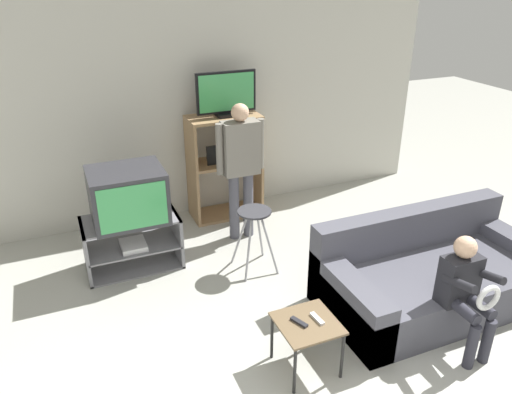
% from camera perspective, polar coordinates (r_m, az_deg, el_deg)
% --- Properties ---
extents(wall_back, '(6.40, 0.06, 2.60)m').
position_cam_1_polar(wall_back, '(5.77, -9.14, 10.09)').
color(wall_back, beige).
rests_on(wall_back, ground_plane).
extents(tv_stand, '(0.92, 0.50, 0.53)m').
position_cam_1_polar(tv_stand, '(5.09, -13.95, -5.15)').
color(tv_stand, slate).
rests_on(tv_stand, ground_plane).
extents(television_main, '(0.69, 0.58, 0.51)m').
position_cam_1_polar(television_main, '(4.84, -14.46, 0.20)').
color(television_main, '#2D2D33').
rests_on(television_main, tv_stand).
extents(media_shelf, '(0.82, 0.43, 1.22)m').
position_cam_1_polar(media_shelf, '(5.84, -3.60, 3.56)').
color(media_shelf, '#9E7A51').
rests_on(media_shelf, ground_plane).
extents(television_flat, '(0.68, 0.20, 0.50)m').
position_cam_1_polar(television_flat, '(5.59, -3.41, 11.55)').
color(television_flat, black).
rests_on(television_flat, media_shelf).
extents(folding_stool, '(0.37, 0.40, 0.64)m').
position_cam_1_polar(folding_stool, '(4.79, -0.18, -2.94)').
color(folding_stool, '#99999E').
rests_on(folding_stool, ground_plane).
extents(snack_table, '(0.43, 0.43, 0.42)m').
position_cam_1_polar(snack_table, '(3.75, 5.87, -14.71)').
color(snack_table, brown).
rests_on(snack_table, ground_plane).
extents(remote_control_black, '(0.09, 0.15, 0.02)m').
position_cam_1_polar(remote_control_black, '(3.70, 4.95, -14.05)').
color(remote_control_black, '#232328').
rests_on(remote_control_black, snack_table).
extents(remote_control_white, '(0.05, 0.15, 0.02)m').
position_cam_1_polar(remote_control_white, '(3.74, 7.01, -13.63)').
color(remote_control_white, silver).
rests_on(remote_control_white, snack_table).
extents(couch, '(1.99, 1.00, 0.75)m').
position_cam_1_polar(couch, '(4.74, 19.34, -8.47)').
color(couch, '#4C4C56').
rests_on(couch, ground_plane).
extents(person_standing_adult, '(0.53, 0.20, 1.51)m').
position_cam_1_polar(person_standing_adult, '(5.22, -1.77, 4.27)').
color(person_standing_adult, '#4C4C56').
rests_on(person_standing_adult, ground_plane).
extents(person_seated_child, '(0.33, 0.43, 0.95)m').
position_cam_1_polar(person_seated_child, '(4.13, 22.85, -9.52)').
color(person_seated_child, '#2D2D38').
rests_on(person_seated_child, ground_plane).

